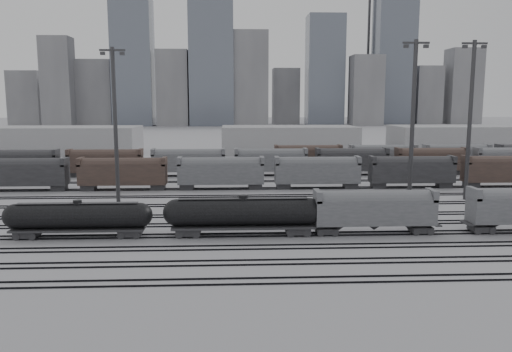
{
  "coord_description": "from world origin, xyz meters",
  "views": [
    {
      "loc": [
        -6.93,
        -54.67,
        15.18
      ],
      "look_at": [
        -3.38,
        20.54,
        4.0
      ],
      "focal_mm": 35.0,
      "sensor_mm": 36.0,
      "label": 1
    }
  ],
  "objects_px": {
    "tank_car_a": "(78,217)",
    "tank_car_b": "(243,213)",
    "light_mast_c": "(413,119)",
    "hopper_car_a": "(375,208)"
  },
  "relations": [
    {
      "from": "tank_car_a",
      "to": "tank_car_b",
      "type": "xyz_separation_m",
      "value": [
        18.6,
        0.0,
        0.23
      ]
    },
    {
      "from": "tank_car_a",
      "to": "light_mast_c",
      "type": "height_order",
      "value": "light_mast_c"
    },
    {
      "from": "hopper_car_a",
      "to": "tank_car_a",
      "type": "bearing_deg",
      "value": 180.0
    },
    {
      "from": "light_mast_c",
      "to": "tank_car_b",
      "type": "bearing_deg",
      "value": -147.87
    },
    {
      "from": "hopper_car_a",
      "to": "tank_car_b",
      "type": "bearing_deg",
      "value": 180.0
    },
    {
      "from": "tank_car_b",
      "to": "light_mast_c",
      "type": "bearing_deg",
      "value": 32.13
    },
    {
      "from": "tank_car_a",
      "to": "tank_car_b",
      "type": "relative_size",
      "value": 0.91
    },
    {
      "from": "hopper_car_a",
      "to": "light_mast_c",
      "type": "relative_size",
      "value": 0.58
    },
    {
      "from": "tank_car_a",
      "to": "light_mast_c",
      "type": "xyz_separation_m",
      "value": [
        43.49,
        15.64,
        10.34
      ]
    },
    {
      "from": "tank_car_a",
      "to": "tank_car_b",
      "type": "distance_m",
      "value": 18.6
    }
  ]
}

